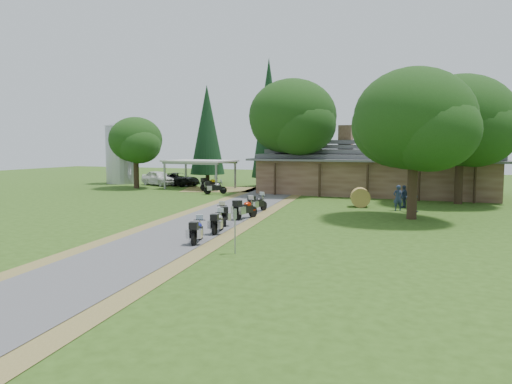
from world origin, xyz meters
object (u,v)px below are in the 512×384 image
at_px(carport, 200,174).
at_px(silo, 121,152).
at_px(lodge, 376,167).
at_px(motorcycle_carport_b, 215,187).
at_px(car_white_sedan, 159,176).
at_px(car_dark_suv, 178,176).
at_px(motorcycle_row_b, 218,221).
at_px(motorcycle_row_c, 223,214).
at_px(motorcycle_row_e, 258,202).
at_px(motorcycle_row_d, 245,208).
at_px(hay_bale, 360,197).
at_px(motorcycle_row_a, 197,230).
at_px(motorcycle_carport_a, 211,183).

bearing_deg(carport, silo, 170.31).
height_order(lodge, motorcycle_carport_b, lodge).
relative_size(car_white_sedan, car_dark_suv, 1.11).
bearing_deg(motorcycle_row_b, silo, 32.54).
bearing_deg(motorcycle_row_c, lodge, -45.50).
xyz_separation_m(carport, motorcycle_row_b, (12.92, -21.97, -0.84)).
xyz_separation_m(silo, motorcycle_row_e, (23.44, -16.73, -2.89)).
height_order(silo, motorcycle_row_e, silo).
distance_m(motorcycle_row_d, motorcycle_carport_b, 15.35).
bearing_deg(motorcycle_row_b, car_white_sedan, 26.30).
xyz_separation_m(car_white_sedan, motorcycle_row_c, (18.11, -21.50, -0.39)).
relative_size(lodge, silo, 3.04).
bearing_deg(motorcycle_carport_b, motorcycle_row_e, -93.40).
xyz_separation_m(motorcycle_row_b, hay_bale, (4.64, 13.28, 0.08)).
height_order(lodge, motorcycle_row_a, lodge).
bearing_deg(silo, motorcycle_row_a, -47.82).
xyz_separation_m(motorcycle_row_b, motorcycle_row_c, (-0.89, 2.40, 0.03)).
xyz_separation_m(car_white_sedan, car_dark_suv, (2.10, 0.53, 0.03)).
xyz_separation_m(motorcycle_row_c, motorcycle_carport_a, (-10.10, 18.15, 0.09)).
xyz_separation_m(carport, motorcycle_row_e, (11.82, -13.94, -0.80)).
bearing_deg(hay_bale, carport, 153.67).
bearing_deg(motorcycle_row_e, lodge, -8.04).
distance_m(motorcycle_row_a, motorcycle_row_d, 7.51).
xyz_separation_m(silo, motorcycle_row_c, (23.65, -22.36, -2.90)).
xyz_separation_m(lodge, motorcycle_row_b, (-4.21, -23.26, -1.86)).
xyz_separation_m(lodge, motorcycle_carport_b, (-13.27, -5.58, -1.81)).
bearing_deg(lodge, car_white_sedan, 178.44).
relative_size(silo, motorcycle_row_c, 3.88).
bearing_deg(motorcycle_row_b, motorcycle_row_a, 173.26).
height_order(car_dark_suv, motorcycle_row_a, car_dark_suv).
xyz_separation_m(motorcycle_row_e, motorcycle_carport_a, (-9.90, 12.52, 0.09)).
bearing_deg(hay_bale, motorcycle_row_a, -105.49).
height_order(lodge, motorcycle_row_d, lodge).
bearing_deg(motorcycle_row_c, motorcycle_row_d, -38.09).
relative_size(car_dark_suv, motorcycle_carport_b, 2.93).
distance_m(carport, motorcycle_row_c, 22.98).
bearing_deg(carport, motorcycle_carport_b, -44.20).
xyz_separation_m(motorcycle_row_a, motorcycle_row_c, (-1.14, 4.99, 0.02)).
bearing_deg(lodge, silo, 177.01).
xyz_separation_m(car_white_sedan, hay_bale, (23.65, -10.62, -0.33)).
xyz_separation_m(lodge, silo, (-28.75, 1.50, 1.07)).
bearing_deg(motorcycle_carport_a, car_white_sedan, 93.39).
bearing_deg(motorcycle_row_c, carport, -0.18).
height_order(motorcycle_row_e, hay_bale, hay_bale).
relative_size(silo, carport, 1.07).
relative_size(car_white_sedan, motorcycle_row_a, 3.47).
height_order(motorcycle_row_d, hay_bale, hay_bale).
distance_m(silo, car_white_sedan, 6.14).
bearing_deg(lodge, motorcycle_carport_b, -157.19).
xyz_separation_m(motorcycle_row_c, hay_bale, (5.53, 10.88, 0.06)).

